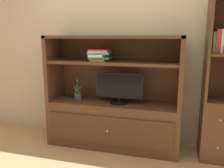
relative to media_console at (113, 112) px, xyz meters
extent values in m
plane|color=tan|center=(0.00, -0.41, -0.47)|extent=(8.00, 8.00, 0.00)
cube|color=tan|center=(0.00, 0.34, 0.93)|extent=(6.00, 0.10, 2.80)
cube|color=#4C2D1C|center=(0.00, -0.01, -0.17)|extent=(1.71, 0.48, 0.60)
cube|color=#462A19|center=(0.00, -0.26, -0.17)|extent=(1.58, 0.02, 0.36)
sphere|color=silver|center=(0.00, -0.27, -0.17)|extent=(0.02, 0.02, 0.02)
cube|color=#4C2D1C|center=(-0.83, -0.01, 0.56)|extent=(0.05, 0.48, 0.85)
cube|color=#4C2D1C|center=(0.83, -0.01, 0.56)|extent=(0.05, 0.48, 0.85)
cube|color=#4C2D1C|center=(0.00, 0.23, 0.56)|extent=(1.71, 0.02, 0.85)
cube|color=#4C2D1C|center=(0.00, -0.01, 0.97)|extent=(1.71, 0.48, 0.04)
cube|color=#4C2D1C|center=(0.00, -0.01, 0.65)|extent=(1.61, 0.43, 0.04)
cylinder|color=black|center=(0.09, -0.03, 0.14)|extent=(0.24, 0.24, 0.01)
cylinder|color=black|center=(0.09, -0.03, 0.17)|extent=(0.03, 0.03, 0.06)
cube|color=black|center=(0.09, -0.03, 0.36)|extent=(0.61, 0.02, 0.32)
cube|color=black|center=(0.09, -0.05, 0.36)|extent=(0.57, 0.00, 0.29)
cylinder|color=#384C56|center=(-0.49, -0.01, 0.18)|extent=(0.10, 0.10, 0.09)
cylinder|color=#3D6B33|center=(-0.49, -0.01, 0.32)|extent=(0.01, 0.01, 0.20)
cube|color=#2D7A38|center=(-0.47, 0.00, 0.27)|extent=(0.02, 0.09, 0.10)
cube|color=#2D7A38|center=(-0.49, 0.02, 0.27)|extent=(0.12, 0.01, 0.10)
cube|color=#2D7A38|center=(-0.52, -0.01, 0.27)|extent=(0.03, 0.13, 0.12)
cube|color=#2D7A38|center=(-0.50, -0.03, 0.27)|extent=(0.10, 0.01, 0.09)
sphere|color=#C6729E|center=(-0.50, 0.00, 0.39)|extent=(0.02, 0.02, 0.02)
cube|color=gold|center=(-0.18, -0.01, 0.68)|extent=(0.20, 0.26, 0.03)
cube|color=#338C4C|center=(-0.16, 0.00, 0.71)|extent=(0.29, 0.32, 0.02)
cube|color=silver|center=(-0.18, 0.00, 0.74)|extent=(0.20, 0.33, 0.03)
cube|color=teal|center=(-0.17, 0.00, 0.76)|extent=(0.30, 0.31, 0.03)
cube|color=silver|center=(-0.18, 0.00, 0.79)|extent=(0.27, 0.29, 0.02)
cube|color=red|center=(-0.17, 0.00, 0.81)|extent=(0.25, 0.31, 0.02)
cube|color=#4C2D1C|center=(1.27, -0.01, -0.11)|extent=(0.36, 0.37, 0.72)
sphere|color=silver|center=(1.27, -0.19, 0.08)|extent=(0.02, 0.02, 0.02)
sphere|color=silver|center=(1.27, -0.19, -0.25)|extent=(0.02, 0.02, 0.02)
cube|color=#4C2D1C|center=(1.10, -0.01, 0.83)|extent=(0.03, 0.37, 1.16)
cube|color=#4C2D1C|center=(1.27, 0.17, 0.83)|extent=(0.36, 0.02, 1.16)
cube|color=#4C2D1C|center=(1.27, -0.01, 0.78)|extent=(0.30, 0.33, 0.03)
cube|color=#338C4C|center=(1.15, -0.01, 0.91)|extent=(0.03, 0.17, 0.23)
cube|color=red|center=(1.19, -0.01, 0.92)|extent=(0.04, 0.15, 0.26)
cube|color=silver|center=(1.24, -0.01, 0.92)|extent=(0.03, 0.14, 0.26)
camera|label=1|loc=(0.77, -2.83, 0.97)|focal=37.32mm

